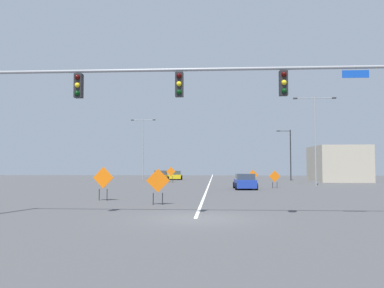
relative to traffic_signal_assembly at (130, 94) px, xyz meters
The scene contains 15 objects.
ground 6.02m from the traffic_signal_assembly, ahead, with size 139.84×139.84×0.00m, color #444447.
road_centre_stripe 39.32m from the traffic_signal_assembly, 85.84° to the left, with size 0.16×77.69×0.01m.
traffic_signal_assembly is the anchor object (origin of this frame).
street_lamp_near_right 31.00m from the traffic_signal_assembly, 61.98° to the left, with size 4.65×0.24×9.78m.
street_lamp_mid_left 48.28m from the traffic_signal_assembly, 99.94° to the left, with size 4.04×0.24×9.83m.
street_lamp_near_left 44.66m from the traffic_signal_assembly, 71.13° to the left, with size 2.09×0.24×7.44m.
construction_sign_median_near 24.88m from the traffic_signal_assembly, 67.41° to the left, with size 1.13×0.15×1.72m.
construction_sign_left_lane 27.76m from the traffic_signal_assembly, 73.86° to the left, with size 1.13×0.21×1.75m.
construction_sign_median_far 9.69m from the traffic_signal_assembly, 113.20° to the left, with size 1.38×0.27×2.15m.
construction_sign_left_shoulder 34.93m from the traffic_signal_assembly, 93.69° to the left, with size 1.21×0.09×2.02m.
construction_sign_right_lane 7.00m from the traffic_signal_assembly, 86.14° to the left, with size 1.34×0.27×2.05m.
car_blue_far 22.15m from the traffic_signal_assembly, 72.89° to the left, with size 2.13×3.95×1.46m.
car_orange_approaching 39.35m from the traffic_signal_assembly, 96.14° to the left, with size 2.09×4.04×1.49m.
car_yellow_near 45.22m from the traffic_signal_assembly, 93.49° to the left, with size 2.33×4.50×1.35m.
roadside_building_east 44.29m from the traffic_signal_assembly, 62.38° to the left, with size 6.58×8.87×4.87m.
Camera 1 is at (0.89, -16.71, 2.25)m, focal length 36.99 mm.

